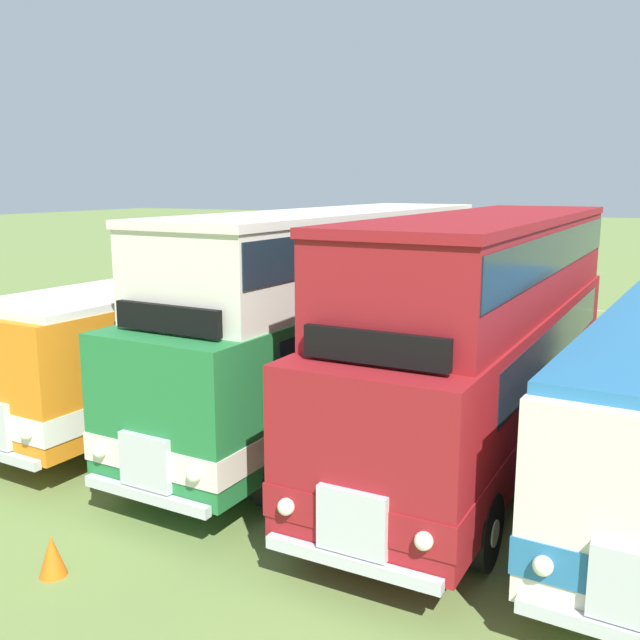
# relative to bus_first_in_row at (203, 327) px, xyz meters

# --- Properties ---
(bus_first_in_row) EXTENTS (3.09, 11.17, 2.99)m
(bus_first_in_row) POSITION_rel_bus_first_in_row_xyz_m (0.00, 0.00, 0.00)
(bus_first_in_row) COLOR orange
(bus_first_in_row) RESTS_ON ground
(bus_second_in_row) EXTENTS (2.94, 11.35, 4.49)m
(bus_second_in_row) POSITION_rel_bus_first_in_row_xyz_m (3.32, 0.08, 0.72)
(bus_second_in_row) COLOR #237538
(bus_second_in_row) RESTS_ON ground
(bus_third_in_row) EXTENTS (2.76, 11.25, 4.49)m
(bus_third_in_row) POSITION_rel_bus_first_in_row_xyz_m (6.63, -0.27, 0.72)
(bus_third_in_row) COLOR maroon
(bus_third_in_row) RESTS_ON ground
(cone_near_end) EXTENTS (0.36, 0.36, 0.56)m
(cone_near_end) POSITION_rel_bus_first_in_row_xyz_m (2.78, -7.10, -1.48)
(cone_near_end) COLOR orange
(cone_near_end) RESTS_ON ground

